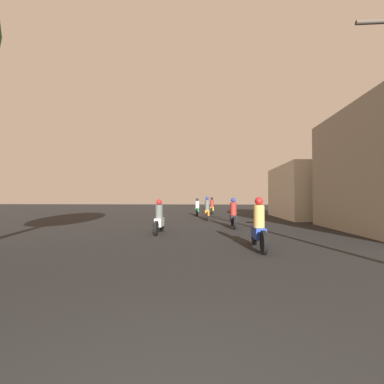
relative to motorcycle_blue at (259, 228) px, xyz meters
The scene contains 7 objects.
motorcycle_blue is the anchor object (origin of this frame).
motorcycle_silver 4.85m from the motorcycle_blue, 138.71° to the left, with size 0.60×1.92×1.48m.
motorcycle_black 5.50m from the motorcycle_blue, 92.58° to the left, with size 0.60×1.90×1.55m.
motorcycle_orange 10.47m from the motorcycle_blue, 98.94° to the left, with size 0.60×2.08×1.64m.
motorcycle_green 14.63m from the motorcycle_blue, 99.92° to the left, with size 0.60×1.92×1.51m.
motorcycle_yellow 17.02m from the motorcycle_blue, 94.12° to the left, with size 0.60×1.93×1.61m.
building_right_far 14.01m from the motorcycle_blue, 63.89° to the left, with size 4.41×7.30×4.02m.
Camera 1 is at (0.29, -1.22, 1.53)m, focal length 24.00 mm.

